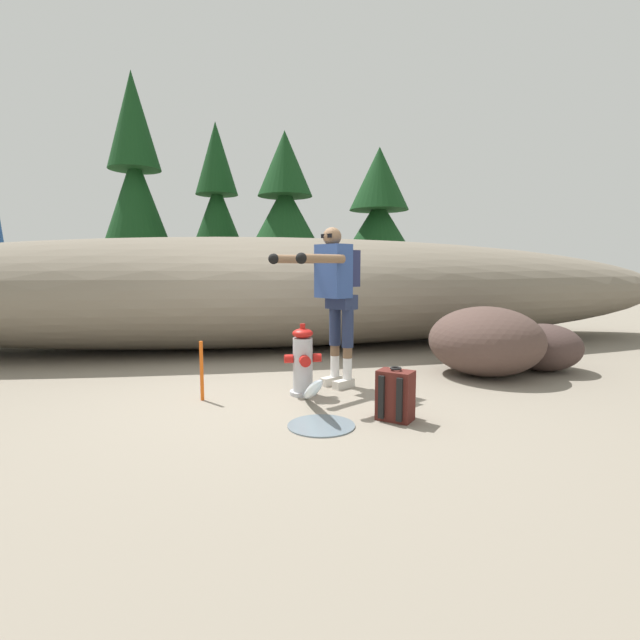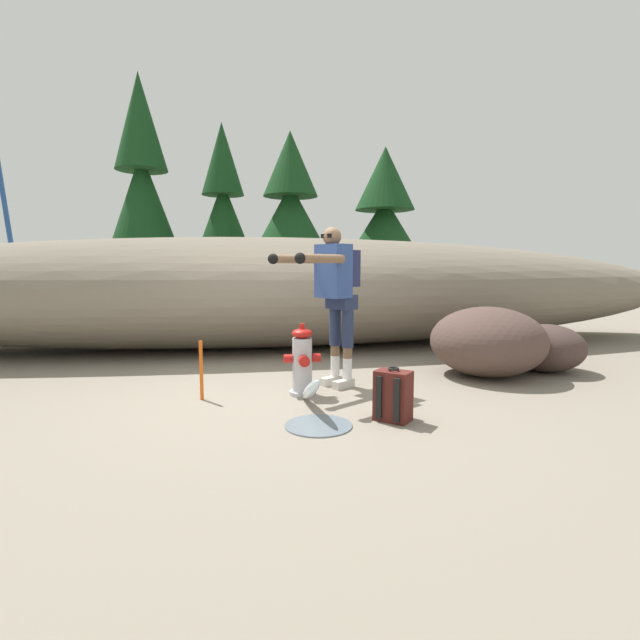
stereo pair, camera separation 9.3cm
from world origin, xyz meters
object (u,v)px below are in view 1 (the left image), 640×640
object	(u,v)px
utility_worker	(335,287)
boulder_large	(486,341)
spare_backpack	(396,396)
survey_stake	(202,371)
boulder_mid	(544,347)
fire_hydrant	(303,362)

from	to	relation	value
utility_worker	boulder_large	distance (m)	2.09
utility_worker	boulder_large	size ratio (longest dim) A/B	1.27
spare_backpack	survey_stake	bearing A→B (deg)	102.56
boulder_mid	survey_stake	distance (m)	4.30
boulder_mid	survey_stake	world-z (taller)	boulder_mid
boulder_mid	spare_backpack	bearing A→B (deg)	-149.21
fire_hydrant	boulder_large	bearing A→B (deg)	11.30
fire_hydrant	boulder_large	xyz separation A→B (m)	(2.36, 0.47, 0.08)
survey_stake	boulder_mid	bearing A→B (deg)	7.76
fire_hydrant	spare_backpack	world-z (taller)	fire_hydrant
utility_worker	survey_stake	bearing A→B (deg)	-21.20
spare_backpack	boulder_large	bearing A→B (deg)	-8.02
fire_hydrant	utility_worker	world-z (taller)	utility_worker
fire_hydrant	survey_stake	size ratio (longest dim) A/B	1.25
spare_backpack	survey_stake	xyz separation A→B (m)	(-1.70, 0.95, 0.08)
utility_worker	boulder_large	bearing A→B (deg)	155.00
boulder_large	survey_stake	size ratio (longest dim) A/B	2.30
boulder_mid	survey_stake	bearing A→B (deg)	-172.24
fire_hydrant	boulder_mid	xyz separation A→B (m)	(3.23, 0.57, -0.04)
utility_worker	boulder_large	xyz separation A→B (m)	(1.96, 0.22, -0.69)
spare_backpack	boulder_large	size ratio (longest dim) A/B	0.34
spare_backpack	boulder_large	xyz separation A→B (m)	(1.68, 1.43, 0.21)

